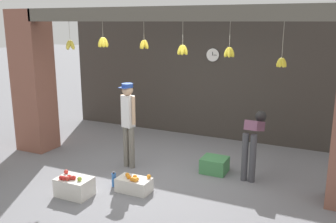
# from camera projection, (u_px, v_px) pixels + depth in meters

# --- Properties ---
(ground_plane) EXTENTS (60.00, 60.00, 0.00)m
(ground_plane) POSITION_uv_depth(u_px,v_px,m) (158.00, 177.00, 6.66)
(ground_plane) COLOR slate
(shop_back_wall) EXTENTS (7.47, 0.12, 2.94)m
(shop_back_wall) POSITION_uv_depth(u_px,v_px,m) (211.00, 76.00, 8.72)
(shop_back_wall) COLOR #38332D
(shop_back_wall) RESTS_ON ground_plane
(shop_pillar_left) EXTENTS (0.70, 0.60, 2.94)m
(shop_pillar_left) POSITION_uv_depth(u_px,v_px,m) (33.00, 82.00, 7.86)
(shop_pillar_left) COLOR brown
(shop_pillar_left) RESTS_ON ground_plane
(storefront_awning) EXTENTS (5.57, 0.30, 0.90)m
(storefront_awning) POSITION_uv_depth(u_px,v_px,m) (160.00, 16.00, 6.12)
(storefront_awning) COLOR #5B564C
(shopkeeper) EXTENTS (0.34, 0.28, 1.61)m
(shopkeeper) POSITION_uv_depth(u_px,v_px,m) (128.00, 119.00, 6.92)
(shopkeeper) COLOR #6B665B
(shopkeeper) RESTS_ON ground_plane
(worker_stooping) EXTENTS (0.26, 0.84, 1.11)m
(worker_stooping) POSITION_uv_depth(u_px,v_px,m) (254.00, 137.00, 6.54)
(worker_stooping) COLOR #424247
(worker_stooping) RESTS_ON ground_plane
(fruit_crate_oranges) EXTENTS (0.56, 0.32, 0.29)m
(fruit_crate_oranges) POSITION_uv_depth(u_px,v_px,m) (134.00, 184.00, 6.08)
(fruit_crate_oranges) COLOR silver
(fruit_crate_oranges) RESTS_ON ground_plane
(fruit_crate_apples) EXTENTS (0.55, 0.38, 0.36)m
(fruit_crate_apples) POSITION_uv_depth(u_px,v_px,m) (74.00, 186.00, 5.93)
(fruit_crate_apples) COLOR silver
(fruit_crate_apples) RESTS_ON ground_plane
(produce_box_green) EXTENTS (0.46, 0.42, 0.28)m
(produce_box_green) POSITION_uv_depth(u_px,v_px,m) (215.00, 165.00, 6.86)
(produce_box_green) COLOR #42844C
(produce_box_green) RESTS_ON ground_plane
(water_bottle) EXTENTS (0.07, 0.07, 0.26)m
(water_bottle) POSITION_uv_depth(u_px,v_px,m) (114.00, 180.00, 6.26)
(water_bottle) COLOR #2D60AD
(water_bottle) RESTS_ON ground_plane
(wall_clock) EXTENTS (0.31, 0.03, 0.31)m
(wall_clock) POSITION_uv_depth(u_px,v_px,m) (213.00, 55.00, 8.52)
(wall_clock) COLOR black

